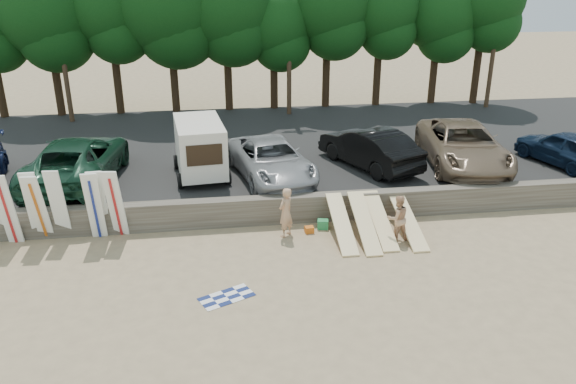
# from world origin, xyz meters

# --- Properties ---
(ground) EXTENTS (120.00, 120.00, 0.00)m
(ground) POSITION_xyz_m (0.00, 0.00, 0.00)
(ground) COLOR tan
(ground) RESTS_ON ground
(seawall) EXTENTS (44.00, 0.50, 1.00)m
(seawall) POSITION_xyz_m (0.00, 3.00, 0.50)
(seawall) COLOR #6B6356
(seawall) RESTS_ON ground
(parking_lot) EXTENTS (44.00, 14.50, 0.70)m
(parking_lot) POSITION_xyz_m (0.00, 10.50, 0.35)
(parking_lot) COLOR #282828
(parking_lot) RESTS_ON ground
(treeline) EXTENTS (32.26, 6.40, 9.52)m
(treeline) POSITION_xyz_m (-1.33, 17.57, 6.62)
(treeline) COLOR #382616
(treeline) RESTS_ON parking_lot
(utility_poles) EXTENTS (25.80, 0.26, 9.00)m
(utility_poles) POSITION_xyz_m (2.00, 16.00, 5.43)
(utility_poles) COLOR #473321
(utility_poles) RESTS_ON parking_lot
(box_trailer) EXTENTS (2.32, 3.70, 2.25)m
(box_trailer) POSITION_xyz_m (-2.97, 6.33, 1.96)
(box_trailer) COLOR silver
(box_trailer) RESTS_ON parking_lot
(car_1) EXTENTS (3.47, 6.71, 1.81)m
(car_1) POSITION_xyz_m (-7.72, 6.34, 1.60)
(car_1) COLOR #133524
(car_1) RESTS_ON parking_lot
(car_2) EXTENTS (3.54, 5.86, 1.52)m
(car_2) POSITION_xyz_m (-0.19, 5.71, 1.46)
(car_2) COLOR #98999D
(car_2) RESTS_ON parking_lot
(car_3) EXTENTS (3.64, 5.35, 1.67)m
(car_3) POSITION_xyz_m (4.04, 6.51, 1.53)
(car_3) COLOR black
(car_3) RESTS_ON parking_lot
(car_4) EXTENTS (3.93, 6.80, 1.78)m
(car_4) POSITION_xyz_m (7.99, 6.09, 1.59)
(car_4) COLOR #77624C
(car_4) RESTS_ON parking_lot
(car_5) EXTENTS (2.89, 4.72, 1.50)m
(car_5) POSITION_xyz_m (12.32, 5.57, 1.45)
(car_5) COLOR black
(car_5) RESTS_ON parking_lot
(surfboard_upright_2) EXTENTS (0.54, 0.60, 2.56)m
(surfboard_upright_2) POSITION_xyz_m (-9.17, 2.43, 1.28)
(surfboard_upright_2) COLOR white
(surfboard_upright_2) RESTS_ON ground
(surfboard_upright_3) EXTENTS (0.53, 0.62, 2.56)m
(surfboard_upright_3) POSITION_xyz_m (-8.38, 2.61, 1.28)
(surfboard_upright_3) COLOR white
(surfboard_upright_3) RESTS_ON ground
(surfboard_upright_4) EXTENTS (0.55, 0.85, 2.50)m
(surfboard_upright_4) POSITION_xyz_m (-8.23, 2.48, 1.25)
(surfboard_upright_4) COLOR white
(surfboard_upright_4) RESTS_ON ground
(surfboard_upright_5) EXTENTS (0.54, 0.58, 2.57)m
(surfboard_upright_5) POSITION_xyz_m (-7.62, 2.62, 1.28)
(surfboard_upright_5) COLOR white
(surfboard_upright_5) RESTS_ON ground
(surfboard_upright_6) EXTENTS (0.52, 0.74, 2.53)m
(surfboard_upright_6) POSITION_xyz_m (-6.43, 2.38, 1.26)
(surfboard_upright_6) COLOR white
(surfboard_upright_6) RESTS_ON ground
(surfboard_upright_7) EXTENTS (0.59, 0.77, 2.53)m
(surfboard_upright_7) POSITION_xyz_m (-5.77, 2.47, 1.27)
(surfboard_upright_7) COLOR white
(surfboard_upright_7) RESTS_ON ground
(surfboard_upright_8) EXTENTS (0.56, 0.82, 2.51)m
(surfboard_upright_8) POSITION_xyz_m (-6.33, 2.63, 1.26)
(surfboard_upright_8) COLOR white
(surfboard_upright_8) RESTS_ON ground
(surfboard_low_0) EXTENTS (0.56, 2.85, 1.07)m
(surfboard_low_0) POSITION_xyz_m (1.71, 1.48, 0.54)
(surfboard_low_0) COLOR #FDDF9F
(surfboard_low_0) RESTS_ON ground
(surfboard_low_1) EXTENTS (0.56, 2.82, 1.15)m
(surfboard_low_1) POSITION_xyz_m (2.47, 1.36, 0.57)
(surfboard_low_1) COLOR #FDDF9F
(surfboard_low_1) RESTS_ON ground
(surfboard_low_2) EXTENTS (0.56, 2.86, 1.04)m
(surfboard_low_2) POSITION_xyz_m (3.09, 1.59, 0.52)
(surfboard_low_2) COLOR #FDDF9F
(surfboard_low_2) RESTS_ON ground
(surfboard_low_3) EXTENTS (0.56, 2.90, 0.91)m
(surfboard_low_3) POSITION_xyz_m (4.06, 1.45, 0.46)
(surfboard_low_3) COLOR #FDDF9F
(surfboard_low_3) RESTS_ON ground
(beachgoer_a) EXTENTS (0.75, 0.75, 1.75)m
(beachgoer_a) POSITION_xyz_m (-0.14, 1.87, 0.87)
(beachgoer_a) COLOR tan
(beachgoer_a) RESTS_ON ground
(beachgoer_b) EXTENTS (0.86, 0.72, 1.60)m
(beachgoer_b) POSITION_xyz_m (3.52, 1.05, 0.80)
(beachgoer_b) COLOR tan
(beachgoer_b) RESTS_ON ground
(cooler) EXTENTS (0.44, 0.38, 0.32)m
(cooler) POSITION_xyz_m (1.24, 2.26, 0.16)
(cooler) COLOR #28954F
(cooler) RESTS_ON ground
(gear_bag) EXTENTS (0.32, 0.27, 0.22)m
(gear_bag) POSITION_xyz_m (0.70, 2.00, 0.11)
(gear_bag) COLOR #CF6118
(gear_bag) RESTS_ON ground
(beach_towel) EXTENTS (1.99, 1.99, 0.00)m
(beach_towel) POSITION_xyz_m (-2.31, -1.71, 0.01)
(beach_towel) COLOR white
(beach_towel) RESTS_ON ground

